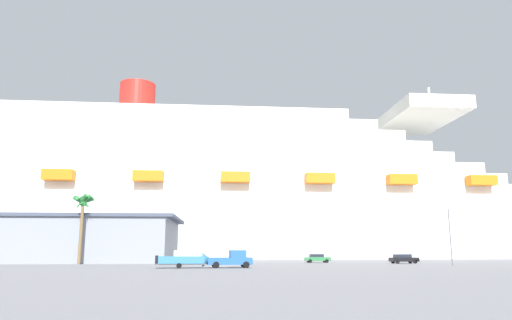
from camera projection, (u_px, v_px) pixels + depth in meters
ground_plane at (223, 261)px, 96.93m from camera, size 600.00×600.00×0.00m
cruise_ship at (226, 198)px, 142.68m from camera, size 239.09×36.54×58.98m
terminal_building at (1, 240)px, 87.86m from camera, size 66.15×23.86×8.40m
pickup_truck at (232, 259)px, 59.20m from camera, size 5.78×2.76×2.20m
small_boat_on_trailer at (187, 260)px, 58.23m from camera, size 7.82×2.60×2.15m
palm_tree at (83, 207)px, 76.77m from camera, size 3.31×3.41×11.27m
street_lamp at (450, 227)px, 69.65m from camera, size 0.56×0.56×8.73m
parked_car_green_wagon at (317, 258)px, 86.22m from camera, size 4.65×2.04×1.58m
parked_car_black_coupe at (403, 259)px, 80.52m from camera, size 4.82×2.33×1.58m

